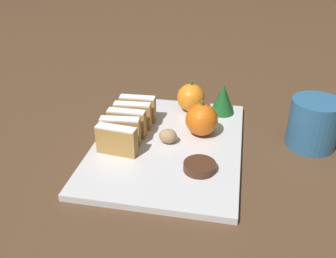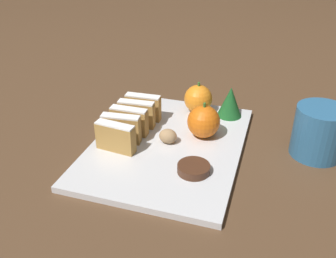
{
  "view_description": "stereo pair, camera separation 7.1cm",
  "coord_description": "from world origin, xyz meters",
  "px_view_note": "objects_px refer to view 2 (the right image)",
  "views": [
    {
      "loc": [
        0.12,
        -0.6,
        0.39
      ],
      "look_at": [
        0.0,
        0.0,
        0.04
      ],
      "focal_mm": 40.0,
      "sensor_mm": 36.0,
      "label": 1
    },
    {
      "loc": [
        0.19,
        -0.59,
        0.39
      ],
      "look_at": [
        0.0,
        0.0,
        0.04
      ],
      "focal_mm": 40.0,
      "sensor_mm": 36.0,
      "label": 2
    }
  ],
  "objects_px": {
    "chocolate_cookie": "(194,169)",
    "orange_near": "(204,122)",
    "orange_far": "(198,99)",
    "walnut": "(166,135)",
    "coffee_mug": "(320,132)"
  },
  "relations": [
    {
      "from": "walnut",
      "to": "coffee_mug",
      "type": "xyz_separation_m",
      "value": [
        0.28,
        0.06,
        0.02
      ]
    },
    {
      "from": "walnut",
      "to": "coffee_mug",
      "type": "distance_m",
      "value": 0.29
    },
    {
      "from": "orange_near",
      "to": "orange_far",
      "type": "relative_size",
      "value": 1.03
    },
    {
      "from": "walnut",
      "to": "orange_near",
      "type": "bearing_deg",
      "value": 34.93
    },
    {
      "from": "orange_far",
      "to": "walnut",
      "type": "xyz_separation_m",
      "value": [
        -0.03,
        -0.14,
        -0.02
      ]
    },
    {
      "from": "orange_far",
      "to": "coffee_mug",
      "type": "relative_size",
      "value": 0.55
    },
    {
      "from": "orange_near",
      "to": "chocolate_cookie",
      "type": "xyz_separation_m",
      "value": [
        0.01,
        -0.12,
        -0.03
      ]
    },
    {
      "from": "walnut",
      "to": "coffee_mug",
      "type": "relative_size",
      "value": 0.27
    },
    {
      "from": "chocolate_cookie",
      "to": "coffee_mug",
      "type": "xyz_separation_m",
      "value": [
        0.2,
        0.14,
        0.03
      ]
    },
    {
      "from": "orange_near",
      "to": "walnut",
      "type": "bearing_deg",
      "value": -145.07
    },
    {
      "from": "orange_near",
      "to": "coffee_mug",
      "type": "height_order",
      "value": "coffee_mug"
    },
    {
      "from": "orange_far",
      "to": "coffee_mug",
      "type": "distance_m",
      "value": 0.26
    },
    {
      "from": "chocolate_cookie",
      "to": "orange_far",
      "type": "bearing_deg",
      "value": 101.86
    },
    {
      "from": "walnut",
      "to": "orange_far",
      "type": "bearing_deg",
      "value": 79.06
    },
    {
      "from": "chocolate_cookie",
      "to": "orange_near",
      "type": "bearing_deg",
      "value": 95.52
    }
  ]
}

